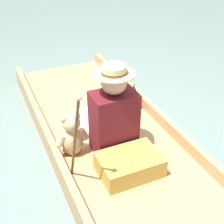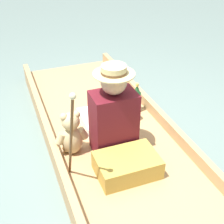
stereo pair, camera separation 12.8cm
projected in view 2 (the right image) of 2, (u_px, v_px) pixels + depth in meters
The scene contains 8 objects.
ground_plane at pixel (109, 144), 3.07m from camera, with size 16.00×16.00×0.00m, color slate.
punt_boat at pixel (109, 138), 3.03m from camera, with size 1.17×3.37×0.25m.
seat_cushion at pixel (127, 165), 2.50m from camera, with size 0.49×0.35×0.16m.
seated_person at pixel (110, 116), 2.70m from camera, with size 0.37×0.79×0.81m.
teddy_bear at pixel (72, 134), 2.66m from camera, with size 0.30×0.17×0.42m.
wine_glass at pixel (135, 111), 3.15m from camera, with size 0.10×0.10×0.14m.
walking_cane at pixel (71, 133), 2.12m from camera, with size 0.04×0.36×0.91m.
champagne_bottle at pixel (137, 99), 3.26m from camera, with size 0.09×0.09×0.33m.
Camera 2 is at (-0.83, -2.28, 1.91)m, focal length 50.00 mm.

